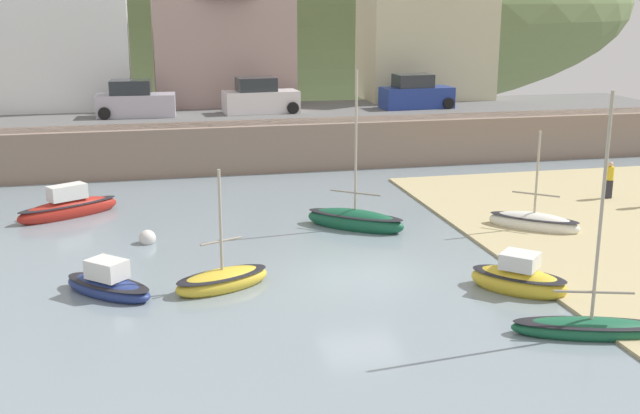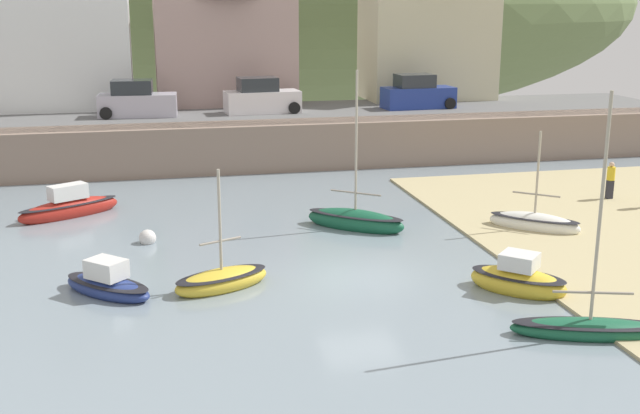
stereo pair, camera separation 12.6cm
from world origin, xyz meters
name	(u,v)px [view 2 (the right image)]	position (x,y,z in m)	size (l,w,h in m)	color
quay_seawall	(273,141)	(0.00, 17.50, 1.36)	(48.00, 9.40, 2.40)	gray
hillside_backdrop	(241,3)	(3.02, 55.20, 8.14)	(80.00, 44.00, 23.26)	#667C4A
waterfront_building_left	(51,3)	(-11.23, 25.20, 8.28)	(8.69, 5.04, 11.58)	white
waterfront_building_centre	(224,30)	(-1.60, 25.20, 6.71)	(8.42, 4.79, 8.46)	tan
waterfront_building_right	(428,19)	(11.10, 25.20, 7.31)	(8.16, 4.96, 9.64)	beige
sailboat_nearest_shore	(355,220)	(1.24, 5.38, 0.32)	(3.82, 3.39, 6.21)	#165739
dinghy_open_wooden	(222,280)	(-4.37, -0.03, 0.26)	(3.31, 2.33, 3.86)	gold
sailboat_far_left	(107,284)	(-7.73, 0.20, 0.30)	(3.10, 3.03, 1.22)	navy
rowboat_small_beached	(518,280)	(4.27, -2.20, 0.35)	(3.02, 3.00, 1.40)	gold
motorboat_with_cabin	(590,327)	(4.62, -5.64, 0.25)	(4.21, 2.13, 6.51)	#195B3B
sailboat_white_hull	(69,207)	(-9.59, 9.50, 0.37)	(4.15, 3.00, 1.52)	#A9241B
fishing_boat_green	(534,223)	(7.78, 3.62, 0.29)	(3.27, 3.04, 4.01)	white
parked_car_near_slipway	(137,101)	(-6.83, 20.70, 3.20)	(4.21, 1.98, 1.95)	#B3AFBF
parked_car_by_wall	(261,98)	(-0.11, 20.70, 3.20)	(4.23, 2.03, 1.95)	white
parked_car_end_of_row	(417,94)	(8.97, 20.70, 3.20)	(4.19, 1.94, 1.95)	navy
person_on_slipway	(611,179)	(13.13, 7.16, 0.98)	(0.34, 0.34, 1.62)	#282833
mooring_buoy	(148,238)	(-6.54, 5.15, 0.18)	(0.61, 0.61, 0.61)	silver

